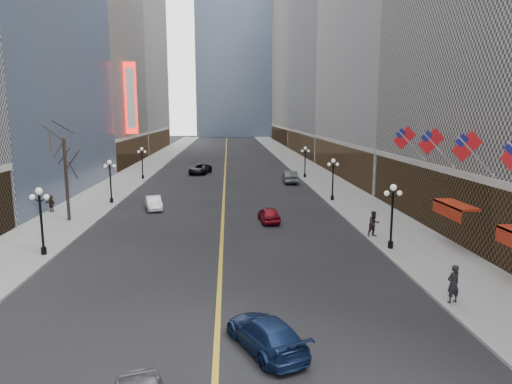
{
  "coord_description": "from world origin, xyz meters",
  "views": [
    {
      "loc": [
        0.56,
        -0.08,
        9.42
      ],
      "look_at": [
        1.68,
        18.37,
        6.24
      ],
      "focal_mm": 32.0,
      "sensor_mm": 36.0,
      "label": 1
    }
  ],
  "objects": [
    {
      "name": "sidewalk_east",
      "position": [
        14.0,
        70.0,
        0.07
      ],
      "size": [
        6.0,
        230.0,
        0.15
      ],
      "primitive_type": "cube",
      "color": "gray",
      "rests_on": "ground"
    },
    {
      "name": "sidewalk_west",
      "position": [
        -14.0,
        70.0,
        0.07
      ],
      "size": [
        6.0,
        230.0,
        0.15
      ],
      "primitive_type": "cube",
      "color": "gray",
      "rests_on": "ground"
    },
    {
      "name": "lane_line",
      "position": [
        0.0,
        80.0,
        0.01
      ],
      "size": [
        0.25,
        200.0,
        0.02
      ],
      "primitive_type": "cube",
      "color": "gold",
      "rests_on": "ground"
    },
    {
      "name": "bldg_east_c",
      "position": [
        29.88,
        106.0,
        24.18
      ],
      "size": [
        26.6,
        40.6,
        48.8
      ],
      "color": "gray",
      "rests_on": "ground"
    },
    {
      "name": "bldg_east_d",
      "position": [
        29.9,
        149.0,
        31.17
      ],
      "size": [
        26.6,
        46.6,
        62.8
      ],
      "color": "gray",
      "rests_on": "ground"
    },
    {
      "name": "bldg_west_c",
      "position": [
        -29.88,
        87.0,
        25.19
      ],
      "size": [
        26.6,
        30.6,
        50.8
      ],
      "color": "gray",
      "rests_on": "ground"
    },
    {
      "name": "bldg_west_d",
      "position": [
        -29.92,
        121.0,
        36.17
      ],
      "size": [
        26.6,
        38.6,
        72.8
      ],
      "color": "silver",
      "rests_on": "ground"
    },
    {
      "name": "streetlamp_east_1",
      "position": [
        11.8,
        30.0,
        2.9
      ],
      "size": [
        1.26,
        0.44,
        4.52
      ],
      "color": "black",
      "rests_on": "sidewalk_east"
    },
    {
      "name": "streetlamp_east_2",
      "position": [
        11.8,
        48.0,
        2.9
      ],
      "size": [
        1.26,
        0.44,
        4.52
      ],
      "color": "black",
      "rests_on": "sidewalk_east"
    },
    {
      "name": "streetlamp_east_3",
      "position": [
        11.8,
        66.0,
        2.9
      ],
      "size": [
        1.26,
        0.44,
        4.52
      ],
      "color": "black",
      "rests_on": "sidewalk_east"
    },
    {
      "name": "streetlamp_west_1",
      "position": [
        -11.8,
        30.0,
        2.9
      ],
      "size": [
        1.26,
        0.44,
        4.52
      ],
      "color": "black",
      "rests_on": "sidewalk_west"
    },
    {
      "name": "streetlamp_west_2",
      "position": [
        -11.8,
        48.0,
        2.9
      ],
      "size": [
        1.26,
        0.44,
        4.52
      ],
      "color": "black",
      "rests_on": "sidewalk_west"
    },
    {
      "name": "streetlamp_west_3",
      "position": [
        -11.8,
        66.0,
        2.9
      ],
      "size": [
        1.26,
        0.44,
        4.52
      ],
      "color": "black",
      "rests_on": "sidewalk_west"
    },
    {
      "name": "flag_3",
      "position": [
        15.31,
        27.0,
        7.29
      ],
      "size": [
        2.87,
        0.12,
        2.87
      ],
      "color": "#B2B2B7",
      "rests_on": "ground"
    },
    {
      "name": "flag_4",
      "position": [
        15.31,
        32.0,
        7.29
      ],
      "size": [
        2.87,
        0.12,
        2.87
      ],
      "color": "#B2B2B7",
      "rests_on": "ground"
    },
    {
      "name": "flag_5",
      "position": [
        15.31,
        37.0,
        7.29
      ],
      "size": [
        2.87,
        0.12,
        2.87
      ],
      "color": "#B2B2B7",
      "rests_on": "ground"
    },
    {
      "name": "awning_c",
      "position": [
        16.11,
        30.0,
        3.08
      ],
      "size": [
        1.4,
        4.0,
        0.93
      ],
      "color": "maroon",
      "rests_on": "ground"
    },
    {
      "name": "theatre_marquee",
      "position": [
        -15.88,
        80.0,
        12.0
      ],
      "size": [
        2.0,
        0.55,
        12.0
      ],
      "color": "red",
      "rests_on": "ground"
    },
    {
      "name": "tree_west_far",
      "position": [
        -13.5,
        40.0,
        6.24
      ],
      "size": [
        3.6,
        3.6,
        7.92
      ],
      "color": "#2D231C",
      "rests_on": "sidewalk_west"
    },
    {
      "name": "car_nb_mid",
      "position": [
        -6.9,
        44.93,
        0.66
      ],
      "size": [
        2.36,
        4.23,
        1.32
      ],
      "primitive_type": "imported",
      "rotation": [
        0.0,
        0.0,
        0.26
      ],
      "color": "white",
      "rests_on": "ground"
    },
    {
      "name": "car_nb_far",
      "position": [
        -3.91,
        71.9,
        0.78
      ],
      "size": [
        3.79,
        6.05,
        1.56
      ],
      "primitive_type": "imported",
      "rotation": [
        0.0,
        0.0,
        -0.23
      ],
      "color": "black",
      "rests_on": "ground"
    },
    {
      "name": "car_sb_near",
      "position": [
        2.0,
        16.98,
        0.67
      ],
      "size": [
        3.59,
        4.99,
        1.34
      ],
      "primitive_type": "imported",
      "rotation": [
        0.0,
        0.0,
        3.56
      ],
      "color": "navy",
      "rests_on": "ground"
    },
    {
      "name": "car_sb_mid",
      "position": [
        4.07,
        38.91,
        0.68
      ],
      "size": [
        1.93,
        4.13,
        1.37
      ],
      "primitive_type": "imported",
      "rotation": [
        0.0,
        0.0,
        3.22
      ],
      "color": "maroon",
      "rests_on": "ground"
    },
    {
      "name": "car_sb_far",
      "position": [
        9.0,
        61.72,
        0.85
      ],
      "size": [
        1.97,
        5.22,
        1.7
      ],
      "primitive_type": "imported",
      "rotation": [
        0.0,
        0.0,
        3.11
      ],
      "color": "#464C4D",
      "rests_on": "ground"
    },
    {
      "name": "ped_ne_corner",
      "position": [
        11.6,
        20.7,
        1.13
      ],
      "size": [
        0.83,
        0.7,
        1.95
      ],
      "primitive_type": "imported",
      "rotation": [
        0.0,
        0.0,
        3.43
      ],
      "color": "black",
      "rests_on": "sidewalk_east"
    },
    {
      "name": "ped_east_walk",
      "position": [
        11.6,
        33.15,
        1.13
      ],
      "size": [
        1.06,
        0.76,
        1.97
      ],
      "primitive_type": "imported",
      "rotation": [
        0.0,
        0.0,
        0.27
      ],
      "color": "black",
      "rests_on": "sidewalk_east"
    },
    {
      "name": "ped_west_far",
      "position": [
        -16.4,
        43.7,
        0.95
      ],
      "size": [
        1.47,
        1.19,
        1.61
      ],
      "primitive_type": "imported",
      "rotation": [
        0.0,
        0.0,
        -0.6
      ],
      "color": "black",
      "rests_on": "sidewalk_west"
    }
  ]
}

